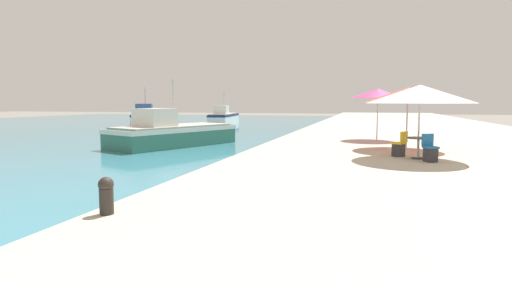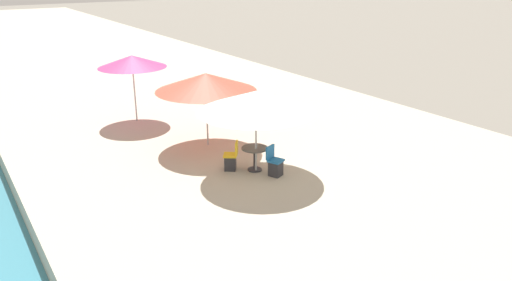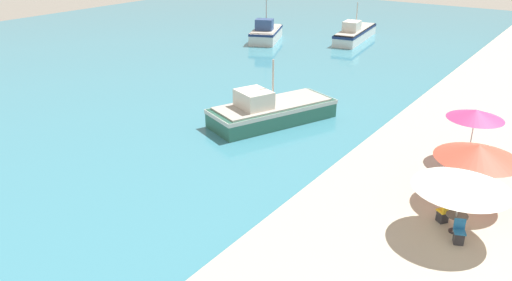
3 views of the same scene
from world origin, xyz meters
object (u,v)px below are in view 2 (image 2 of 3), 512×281
object	(u,v)px
cafe_umbrella_striped	(132,61)
cafe_table	(255,154)
cafe_umbrella_pink	(256,101)
cafe_chair_left	(275,165)
cafe_chair_right	(231,160)
cafe_umbrella_white	(206,82)

from	to	relation	value
cafe_umbrella_striped	cafe_table	world-z (taller)	cafe_umbrella_striped
cafe_table	cafe_umbrella_pink	bearing A→B (deg)	-99.30
cafe_table	cafe_chair_left	distance (m)	0.75
cafe_umbrella_striped	cafe_chair_right	size ratio (longest dim) A/B	2.93
cafe_table	cafe_chair_left	world-z (taller)	cafe_chair_left
cafe_umbrella_pink	cafe_table	bearing A→B (deg)	80.70
cafe_umbrella_white	cafe_chair_right	world-z (taller)	cafe_umbrella_white
cafe_umbrella_white	cafe_table	xyz separation A→B (m)	(0.14, -2.80, -1.71)
cafe_umbrella_pink	cafe_table	size ratio (longest dim) A/B	4.42
cafe_chair_left	cafe_chair_right	world-z (taller)	same
cafe_umbrella_striped	cafe_chair_left	world-z (taller)	cafe_umbrella_striped
cafe_umbrella_striped	cafe_chair_left	distance (m)	8.00
cafe_umbrella_pink	cafe_umbrella_white	bearing A→B (deg)	92.52
cafe_chair_right	cafe_umbrella_white	bearing A→B (deg)	25.70
cafe_umbrella_striped	cafe_chair_right	xyz separation A→B (m)	(0.64, -6.48, -2.08)
cafe_table	cafe_chair_right	distance (m)	0.75
cafe_umbrella_striped	cafe_table	bearing A→B (deg)	-79.99
cafe_umbrella_pink	cafe_chair_left	bearing A→B (deg)	-61.28
cafe_table	cafe_chair_right	xyz separation A→B (m)	(-0.58, 0.43, -0.21)
cafe_umbrella_pink	cafe_table	world-z (taller)	cafe_umbrella_pink
cafe_table	cafe_chair_right	size ratio (longest dim) A/B	0.88
cafe_umbrella_pink	cafe_table	xyz separation A→B (m)	(0.02, 0.10, -1.68)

